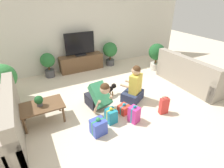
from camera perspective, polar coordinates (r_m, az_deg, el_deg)
ground_plane at (r=4.28m, az=0.97°, el=-6.50°), size 16.00×16.00×0.00m
wall_back at (r=6.07m, az=-11.48°, el=16.84°), size 8.40×0.06×2.60m
sofa_right at (r=5.49m, az=24.36°, el=2.77°), size 0.88×2.00×0.87m
coffee_table at (r=3.83m, az=-21.97°, el=-7.04°), size 0.86×0.55×0.40m
tv_console at (r=6.10m, az=-9.95°, el=6.88°), size 1.46×0.38×0.53m
tv at (r=5.92m, az=-10.44°, el=12.34°), size 0.98×0.20×0.75m
potted_plant_corner_right at (r=6.14m, az=14.34°, el=9.48°), size 0.55×0.55×0.90m
potted_plant_corner_left at (r=4.85m, az=-32.07°, el=1.69°), size 0.62×0.62×0.95m
potted_plant_back_left at (r=5.78m, az=-20.16°, el=6.53°), size 0.44×0.44×0.77m
potted_plant_back_right at (r=6.36m, az=-0.64°, el=10.66°), size 0.51×0.51×0.84m
person_kneeling at (r=3.88m, az=-4.50°, el=-4.07°), size 0.41×0.85×0.82m
person_sitting at (r=4.27m, az=7.16°, el=-1.24°), size 0.65×0.62×0.94m
dog at (r=4.49m, az=-0.72°, el=-1.70°), size 0.49×0.25×0.30m
gift_box_a at (r=3.42m, az=-4.49°, el=-13.70°), size 0.30×0.28×0.37m
gift_box_b at (r=3.95m, az=3.88°, el=-8.12°), size 0.28×0.27×0.25m
gift_box_c at (r=3.69m, az=7.21°, el=-9.80°), size 0.24×0.25×0.40m
gift_box_d at (r=3.67m, az=-0.32°, el=-10.28°), size 0.21×0.24×0.36m
gift_bag_a at (r=4.04m, az=16.60°, el=-6.81°), size 0.21×0.15×0.41m
tabletop_plant at (r=3.74m, az=-22.79°, el=-4.99°), size 0.17×0.17×0.22m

